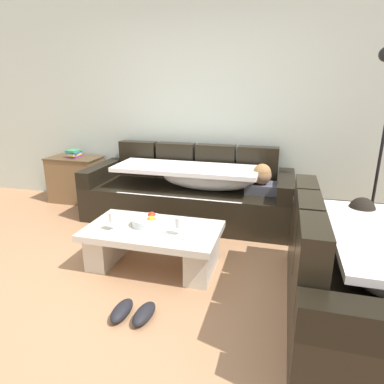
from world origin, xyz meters
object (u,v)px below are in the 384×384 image
at_px(coffee_table, 153,242).
at_px(fruit_bowl, 148,221).
at_px(wine_glass_near_left, 113,218).
at_px(book_stack_on_cabinet, 74,154).
at_px(couch_near_window, 357,278).
at_px(open_magazine, 183,233).
at_px(couch_along_wall, 191,193).
at_px(pair_of_shoes, 133,312).
at_px(side_cabinet, 76,179).
at_px(floor_lamp, 379,135).
at_px(wine_glass_near_right, 179,223).

distance_m(coffee_table, fruit_bowl, 0.20).
bearing_deg(wine_glass_near_left, book_stack_on_cabinet, 131.83).
xyz_separation_m(couch_near_window, open_magazine, (-1.34, 0.30, 0.05)).
xyz_separation_m(couch_along_wall, book_stack_on_cabinet, (-1.76, 0.22, 0.36)).
distance_m(fruit_bowl, open_magazine, 0.37).
distance_m(couch_along_wall, coffee_table, 1.23).
height_order(coffee_table, fruit_bowl, fruit_bowl).
xyz_separation_m(couch_along_wall, wine_glass_near_left, (-0.33, -1.37, 0.17)).
height_order(book_stack_on_cabinet, pair_of_shoes, book_stack_on_cabinet).
bearing_deg(side_cabinet, couch_along_wall, -7.23).
xyz_separation_m(couch_near_window, book_stack_on_cabinet, (-3.37, 1.79, 0.36)).
relative_size(couch_near_window, open_magazine, 6.07).
relative_size(wine_glass_near_left, floor_lamp, 0.09).
xyz_separation_m(couch_along_wall, floor_lamp, (1.99, 0.03, 0.79)).
distance_m(open_magazine, side_cabinet, 2.53).
bearing_deg(open_magazine, pair_of_shoes, -80.80).
relative_size(side_cabinet, book_stack_on_cabinet, 3.34).
distance_m(book_stack_on_cabinet, floor_lamp, 3.78).
height_order(couch_near_window, fruit_bowl, couch_near_window).
bearing_deg(coffee_table, floor_lamp, 32.01).
bearing_deg(floor_lamp, couch_near_window, -103.25).
height_order(open_magazine, floor_lamp, floor_lamp).
bearing_deg(couch_near_window, fruit_bowl, 77.09).
height_order(coffee_table, pair_of_shoes, coffee_table).
relative_size(coffee_table, side_cabinet, 1.67).
xyz_separation_m(couch_near_window, floor_lamp, (0.38, 1.59, 0.78)).
bearing_deg(book_stack_on_cabinet, wine_glass_near_right, -37.55).
bearing_deg(side_cabinet, floor_lamp, -3.03).
height_order(couch_near_window, open_magazine, couch_near_window).
height_order(wine_glass_near_left, pair_of_shoes, wine_glass_near_left).
distance_m(couch_near_window, wine_glass_near_right, 1.39).
xyz_separation_m(wine_glass_near_right, floor_lamp, (1.73, 1.35, 0.62)).
height_order(fruit_bowl, wine_glass_near_left, wine_glass_near_left).
bearing_deg(wine_glass_near_right, couch_along_wall, 100.98).
height_order(wine_glass_near_left, side_cabinet, side_cabinet).
xyz_separation_m(open_magazine, book_stack_on_cabinet, (-2.03, 1.49, 0.31)).
xyz_separation_m(coffee_table, side_cabinet, (-1.75, 1.46, 0.08)).
xyz_separation_m(fruit_bowl, open_magazine, (0.35, -0.09, -0.03)).
bearing_deg(wine_glass_near_right, wine_glass_near_left, -175.97).
distance_m(wine_glass_near_right, book_stack_on_cabinet, 2.55).
bearing_deg(pair_of_shoes, floor_lamp, 46.49).
bearing_deg(coffee_table, wine_glass_near_left, -156.09).
bearing_deg(open_magazine, wine_glass_near_right, -77.82).
xyz_separation_m(fruit_bowl, floor_lamp, (2.07, 1.21, 0.70)).
bearing_deg(couch_along_wall, fruit_bowl, -94.14).
relative_size(side_cabinet, pair_of_shoes, 2.38).
distance_m(wine_glass_near_right, open_magazine, 0.13).
xyz_separation_m(open_magazine, floor_lamp, (1.72, 1.29, 0.73)).
relative_size(couch_along_wall, wine_glass_near_left, 15.02).
bearing_deg(book_stack_on_cabinet, couch_near_window, -27.99).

